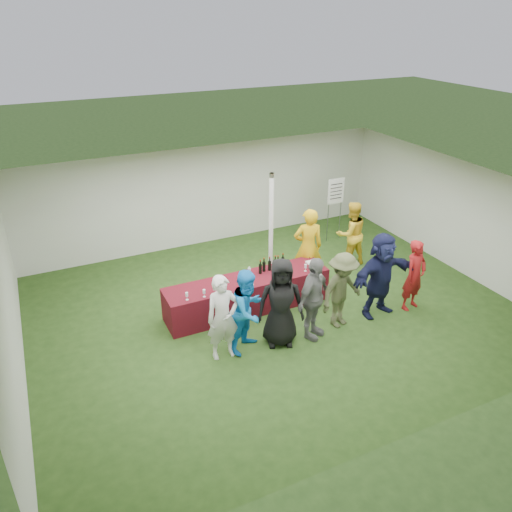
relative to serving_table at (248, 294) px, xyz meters
name	(u,v)px	position (x,y,z in m)	size (l,w,h in m)	color
ground	(275,311)	(0.48, -0.34, -0.38)	(60.00, 60.00, 0.00)	#284719
tent	(271,230)	(0.98, 0.86, 0.98)	(10.00, 10.00, 10.00)	white
serving_table	(248,294)	(0.00, 0.00, 0.00)	(3.60, 0.80, 0.75)	maroon
wine_bottles	(272,265)	(0.65, 0.15, 0.50)	(0.66, 0.15, 0.32)	black
wine_glasses	(234,284)	(-0.42, -0.26, 0.49)	(2.77, 0.13, 0.16)	silver
water_bottle	(249,272)	(0.08, 0.08, 0.48)	(0.07, 0.07, 0.23)	silver
bar_towel	(312,262)	(1.62, 0.05, 0.39)	(0.25, 0.18, 0.03)	white
dump_bucket	(316,265)	(1.55, -0.22, 0.46)	(0.22, 0.22, 0.18)	slate
wine_list_sign	(336,196)	(3.65, 2.24, 0.94)	(0.50, 0.03, 1.80)	slate
staff_pourer	(308,247)	(1.74, 0.46, 0.57)	(0.69, 0.45, 1.88)	gold
staff_back	(351,234)	(3.23, 0.86, 0.46)	(0.81, 0.63, 1.67)	gold
customer_0	(223,318)	(-1.07, -1.28, 0.47)	(0.62, 0.41, 1.69)	silver
customer_1	(248,310)	(-0.55, -1.24, 0.46)	(0.81, 0.63, 1.67)	#1680D4
customer_2	(281,303)	(0.08, -1.36, 0.53)	(0.89, 0.58, 1.81)	black
customer_3	(313,299)	(0.74, -1.45, 0.49)	(1.02, 0.42, 1.74)	slate
customer_4	(342,290)	(1.47, -1.35, 0.44)	(1.06, 0.61, 1.64)	#474D2D
customer_5	(381,275)	(2.44, -1.32, 0.56)	(1.73, 0.55, 1.86)	#141739
customer_6	(415,275)	(3.25, -1.46, 0.42)	(0.58, 0.38, 1.60)	maroon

